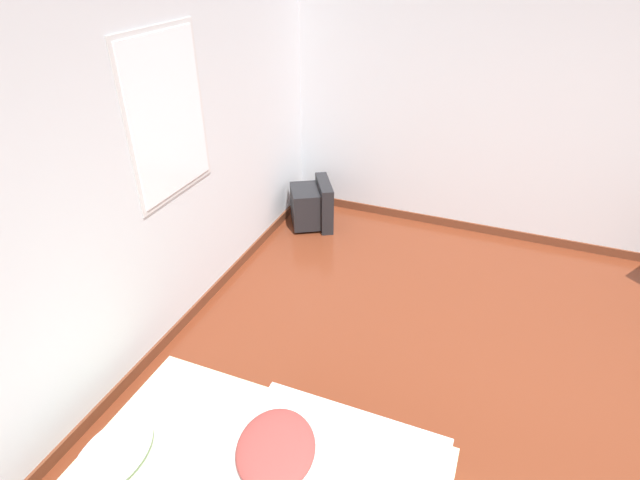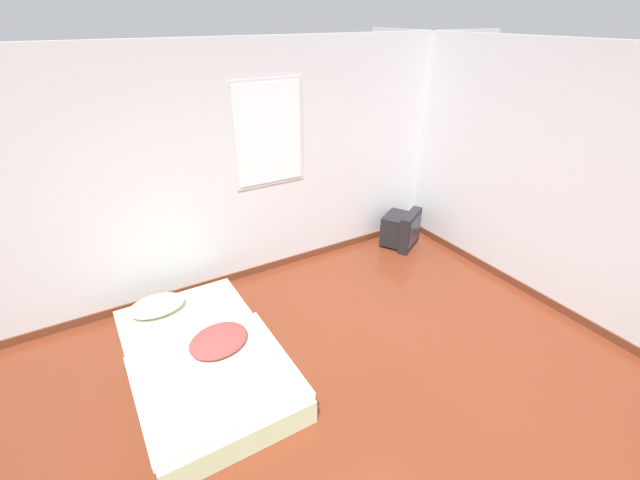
# 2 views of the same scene
# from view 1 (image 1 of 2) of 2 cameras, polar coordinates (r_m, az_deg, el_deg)

# --- Properties ---
(wall_back) EXTENTS (7.87, 0.08, 2.60)m
(wall_back) POSITION_cam_1_polar(r_m,az_deg,el_deg) (3.34, -21.94, 4.53)
(wall_back) COLOR silver
(wall_back) RESTS_ON ground_plane
(wall_right) EXTENTS (0.08, 8.00, 2.60)m
(wall_right) POSITION_cam_1_polar(r_m,az_deg,el_deg) (5.11, 28.74, 11.88)
(wall_right) COLOR silver
(wall_right) RESTS_ON ground_plane
(crt_tv) EXTENTS (0.60, 0.58, 0.49)m
(crt_tv) POSITION_cam_1_polar(r_m,az_deg,el_deg) (5.30, -0.81, 4.03)
(crt_tv) COLOR black
(crt_tv) RESTS_ON ground_plane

